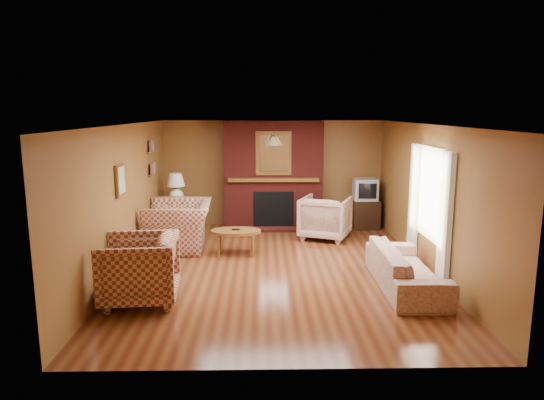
{
  "coord_description": "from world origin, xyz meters",
  "views": [
    {
      "loc": [
        -0.25,
        -7.83,
        2.63
      ],
      "look_at": [
        -0.08,
        0.6,
        1.06
      ],
      "focal_mm": 32.0,
      "sensor_mm": 36.0,
      "label": 1
    }
  ],
  "objects_px": {
    "fireplace": "(273,175)",
    "coffee_table": "(236,233)",
    "floral_sofa": "(406,268)",
    "side_table": "(177,218)",
    "table_lamp": "(176,187)",
    "tv_stand": "(364,214)",
    "plaid_loveseat": "(179,225)",
    "floral_armchair": "(325,218)",
    "crt_tv": "(365,189)",
    "plaid_armchair": "(139,269)"
  },
  "relations": [
    {
      "from": "fireplace",
      "to": "coffee_table",
      "type": "relative_size",
      "value": 2.61
    },
    {
      "from": "floral_sofa",
      "to": "side_table",
      "type": "bearing_deg",
      "value": 50.59
    },
    {
      "from": "plaid_armchair",
      "to": "side_table",
      "type": "relative_size",
      "value": 1.57
    },
    {
      "from": "tv_stand",
      "to": "floral_armchair",
      "type": "bearing_deg",
      "value": -143.41
    },
    {
      "from": "plaid_loveseat",
      "to": "floral_armchair",
      "type": "relative_size",
      "value": 1.43
    },
    {
      "from": "plaid_armchair",
      "to": "crt_tv",
      "type": "distance_m",
      "value": 5.82
    },
    {
      "from": "plaid_loveseat",
      "to": "fireplace",
      "type": "bearing_deg",
      "value": 129.65
    },
    {
      "from": "plaid_loveseat",
      "to": "side_table",
      "type": "distance_m",
      "value": 1.23
    },
    {
      "from": "side_table",
      "to": "fireplace",
      "type": "bearing_deg",
      "value": 14.29
    },
    {
      "from": "tv_stand",
      "to": "crt_tv",
      "type": "bearing_deg",
      "value": -94.63
    },
    {
      "from": "fireplace",
      "to": "floral_sofa",
      "type": "xyz_separation_m",
      "value": [
        1.9,
        -3.93,
        -0.88
      ]
    },
    {
      "from": "coffee_table",
      "to": "tv_stand",
      "type": "xyz_separation_m",
      "value": [
        2.79,
        2.0,
        -0.08
      ]
    },
    {
      "from": "floral_armchair",
      "to": "tv_stand",
      "type": "xyz_separation_m",
      "value": [
        0.99,
        0.87,
        -0.11
      ]
    },
    {
      "from": "plaid_armchair",
      "to": "table_lamp",
      "type": "height_order",
      "value": "table_lamp"
    },
    {
      "from": "floral_sofa",
      "to": "table_lamp",
      "type": "bearing_deg",
      "value": 50.59
    },
    {
      "from": "plaid_armchair",
      "to": "floral_armchair",
      "type": "xyz_separation_m",
      "value": [
        3.01,
        3.34,
        -0.03
      ]
    },
    {
      "from": "plaid_armchair",
      "to": "floral_armchair",
      "type": "relative_size",
      "value": 1.07
    },
    {
      "from": "plaid_armchair",
      "to": "fireplace",
      "type": "bearing_deg",
      "value": 151.21
    },
    {
      "from": "floral_armchair",
      "to": "crt_tv",
      "type": "height_order",
      "value": "crt_tv"
    },
    {
      "from": "fireplace",
      "to": "floral_armchair",
      "type": "relative_size",
      "value": 2.48
    },
    {
      "from": "tv_stand",
      "to": "side_table",
      "type": "bearing_deg",
      "value": -179.81
    },
    {
      "from": "coffee_table",
      "to": "table_lamp",
      "type": "height_order",
      "value": "table_lamp"
    },
    {
      "from": "fireplace",
      "to": "floral_armchair",
      "type": "xyz_separation_m",
      "value": [
        1.06,
        -1.05,
        -0.74
      ]
    },
    {
      "from": "fireplace",
      "to": "tv_stand",
      "type": "height_order",
      "value": "fireplace"
    },
    {
      "from": "crt_tv",
      "to": "fireplace",
      "type": "bearing_deg",
      "value": 174.7
    },
    {
      "from": "table_lamp",
      "to": "fireplace",
      "type": "bearing_deg",
      "value": 14.29
    },
    {
      "from": "fireplace",
      "to": "crt_tv",
      "type": "distance_m",
      "value": 2.08
    },
    {
      "from": "plaid_loveseat",
      "to": "floral_sofa",
      "type": "height_order",
      "value": "plaid_loveseat"
    },
    {
      "from": "fireplace",
      "to": "tv_stand",
      "type": "xyz_separation_m",
      "value": [
        2.05,
        -0.18,
        -0.86
      ]
    },
    {
      "from": "crt_tv",
      "to": "tv_stand",
      "type": "bearing_deg",
      "value": 90.0
    },
    {
      "from": "floral_armchair",
      "to": "side_table",
      "type": "xyz_separation_m",
      "value": [
        -3.16,
        0.52,
        -0.11
      ]
    },
    {
      "from": "floral_sofa",
      "to": "coffee_table",
      "type": "distance_m",
      "value": 3.16
    },
    {
      "from": "coffee_table",
      "to": "side_table",
      "type": "distance_m",
      "value": 2.14
    },
    {
      "from": "coffee_table",
      "to": "crt_tv",
      "type": "height_order",
      "value": "crt_tv"
    },
    {
      "from": "plaid_loveseat",
      "to": "side_table",
      "type": "height_order",
      "value": "plaid_loveseat"
    },
    {
      "from": "plaid_loveseat",
      "to": "coffee_table",
      "type": "xyz_separation_m",
      "value": [
        1.11,
        -0.45,
        -0.04
      ]
    },
    {
      "from": "fireplace",
      "to": "plaid_armchair",
      "type": "bearing_deg",
      "value": -113.92
    },
    {
      "from": "floral_armchair",
      "to": "coffee_table",
      "type": "xyz_separation_m",
      "value": [
        -1.79,
        -1.13,
        -0.03
      ]
    },
    {
      "from": "floral_sofa",
      "to": "side_table",
      "type": "relative_size",
      "value": 3.14
    },
    {
      "from": "table_lamp",
      "to": "tv_stand",
      "type": "bearing_deg",
      "value": 4.82
    },
    {
      "from": "plaid_armchair",
      "to": "floral_armchair",
      "type": "height_order",
      "value": "plaid_armchair"
    },
    {
      "from": "fireplace",
      "to": "side_table",
      "type": "distance_m",
      "value": 2.33
    },
    {
      "from": "table_lamp",
      "to": "crt_tv",
      "type": "height_order",
      "value": "table_lamp"
    },
    {
      "from": "plaid_armchair",
      "to": "floral_sofa",
      "type": "bearing_deg",
      "value": 92.06
    },
    {
      "from": "coffee_table",
      "to": "floral_armchair",
      "type": "bearing_deg",
      "value": 32.16
    },
    {
      "from": "floral_armchair",
      "to": "tv_stand",
      "type": "distance_m",
      "value": 1.32
    },
    {
      "from": "fireplace",
      "to": "floral_armchair",
      "type": "distance_m",
      "value": 1.67
    },
    {
      "from": "plaid_loveseat",
      "to": "tv_stand",
      "type": "distance_m",
      "value": 4.2
    },
    {
      "from": "fireplace",
      "to": "tv_stand",
      "type": "relative_size",
      "value": 3.67
    },
    {
      "from": "coffee_table",
      "to": "crt_tv",
      "type": "distance_m",
      "value": 3.46
    }
  ]
}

